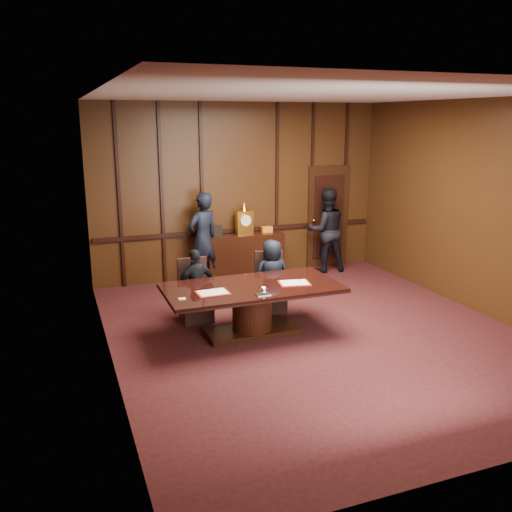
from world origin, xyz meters
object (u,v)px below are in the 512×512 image
at_px(witness_right, 326,230).
at_px(witness_left, 203,239).
at_px(conference_table, 252,302).
at_px(signatory_right, 272,276).
at_px(signatory_left, 196,286).
at_px(sideboard, 244,254).

bearing_deg(witness_right, witness_left, 7.87).
xyz_separation_m(witness_left, witness_right, (2.68, 0.00, -0.02)).
relative_size(conference_table, signatory_right, 2.11).
relative_size(signatory_left, signatory_right, 0.96).
distance_m(signatory_left, witness_right, 3.86).
relative_size(sideboard, signatory_right, 1.29).
distance_m(sideboard, witness_right, 1.83).
bearing_deg(sideboard, witness_left, -169.97).
bearing_deg(witness_left, witness_right, 156.42).
height_order(signatory_right, witness_left, witness_left).
height_order(sideboard, signatory_left, sideboard).
distance_m(witness_left, witness_right, 2.68).
bearing_deg(signatory_left, witness_left, -120.43).
xyz_separation_m(sideboard, conference_table, (-0.90, -2.90, 0.02)).
bearing_deg(sideboard, conference_table, -107.24).
height_order(signatory_left, signatory_right, signatory_right).
bearing_deg(conference_table, sideboard, 72.76).
bearing_deg(witness_left, signatory_right, 85.01).
height_order(conference_table, witness_right, witness_right).
relative_size(conference_table, signatory_left, 2.20).
xyz_separation_m(signatory_right, witness_right, (2.03, 1.94, 0.27)).
height_order(sideboard, witness_left, witness_left).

